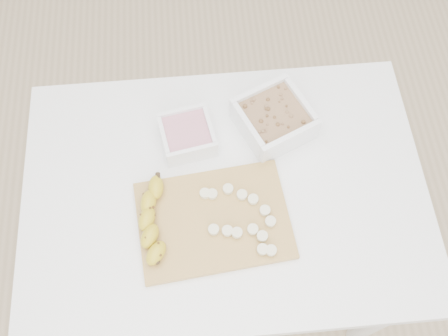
{
  "coord_description": "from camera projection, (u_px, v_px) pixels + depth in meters",
  "views": [
    {
      "loc": [
        -0.05,
        -0.48,
        1.88
      ],
      "look_at": [
        0.0,
        0.03,
        0.81
      ],
      "focal_mm": 40.0,
      "sensor_mm": 36.0,
      "label": 1
    }
  ],
  "objects": [
    {
      "name": "table",
      "position": [
        225.0,
        204.0,
        1.32
      ],
      "size": [
        1.0,
        0.7,
        0.75
      ],
      "color": "white",
      "rests_on": "ground"
    },
    {
      "name": "bowl_yogurt",
      "position": [
        187.0,
        135.0,
        1.26
      ],
      "size": [
        0.15,
        0.15,
        0.06
      ],
      "color": "white",
      "rests_on": "table"
    },
    {
      "name": "cutting_board",
      "position": [
        214.0,
        220.0,
        1.19
      ],
      "size": [
        0.38,
        0.29,
        0.01
      ],
      "primitive_type": "cube",
      "rotation": [
        0.0,
        0.0,
        0.1
      ],
      "color": "tan",
      "rests_on": "table"
    },
    {
      "name": "banana",
      "position": [
        153.0,
        221.0,
        1.16
      ],
      "size": [
        0.1,
        0.22,
        0.04
      ],
      "primitive_type": null,
      "rotation": [
        0.0,
        0.0,
        -0.23
      ],
      "color": "gold",
      "rests_on": "cutting_board"
    },
    {
      "name": "bowl_granola",
      "position": [
        274.0,
        119.0,
        1.27
      ],
      "size": [
        0.22,
        0.22,
        0.08
      ],
      "color": "white",
      "rests_on": "table"
    },
    {
      "name": "banana_slices",
      "position": [
        243.0,
        218.0,
        1.17
      ],
      "size": [
        0.17,
        0.19,
        0.02
      ],
      "color": "beige",
      "rests_on": "cutting_board"
    },
    {
      "name": "ground",
      "position": [
        225.0,
        267.0,
        1.91
      ],
      "size": [
        3.5,
        3.5,
        0.0
      ],
      "primitive_type": "plane",
      "color": "#C6AD89",
      "rests_on": "ground"
    }
  ]
}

